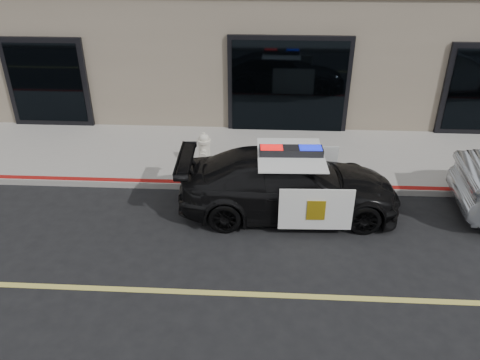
{
  "coord_description": "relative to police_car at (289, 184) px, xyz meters",
  "views": [
    {
      "loc": [
        -1.66,
        -6.0,
        5.53
      ],
      "look_at": [
        -2.11,
        2.2,
        1.0
      ],
      "focal_mm": 35.0,
      "sensor_mm": 36.0,
      "label": 1
    }
  ],
  "objects": [
    {
      "name": "ground",
      "position": [
        1.1,
        -2.67,
        -0.69
      ],
      "size": [
        120.0,
        120.0,
        0.0
      ],
      "primitive_type": "plane",
      "color": "black",
      "rests_on": "ground"
    },
    {
      "name": "sidewalk_n",
      "position": [
        1.1,
        2.58,
        -0.61
      ],
      "size": [
        60.0,
        3.5,
        0.15
      ],
      "primitive_type": "cube",
      "color": "gray",
      "rests_on": "ground"
    },
    {
      "name": "fire_hydrant",
      "position": [
        -2.03,
        1.78,
        -0.12
      ],
      "size": [
        0.4,
        0.56,
        0.89
      ],
      "color": "silver",
      "rests_on": "sidewalk_n"
    },
    {
      "name": "police_car",
      "position": [
        0.0,
        0.0,
        0.0
      ],
      "size": [
        2.32,
        4.8,
        1.53
      ],
      "color": "black",
      "rests_on": "ground"
    }
  ]
}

